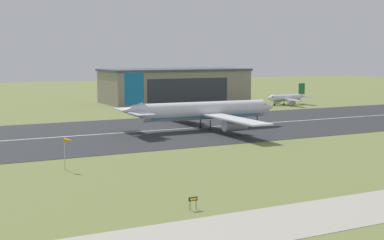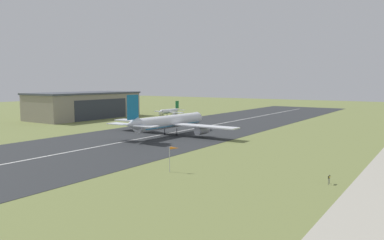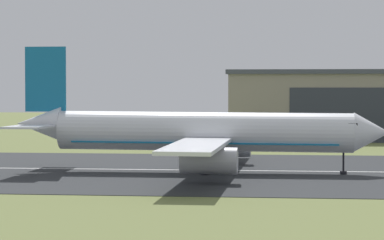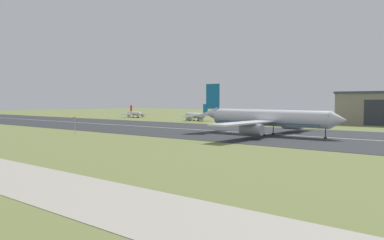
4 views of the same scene
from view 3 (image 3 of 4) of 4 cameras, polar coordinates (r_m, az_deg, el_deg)
runway_strip at (r=120.44m, az=-11.90°, el=-2.98°), size 420.59×55.93×0.06m
runway_centreline at (r=120.44m, az=-11.90°, el=-2.97°), size 378.53×0.70×0.01m
hangar_building at (r=190.81m, az=11.54°, el=0.95°), size 60.51×27.82×14.14m
airplane_landing at (r=111.14m, az=0.62°, el=-0.82°), size 46.05×54.28×15.60m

